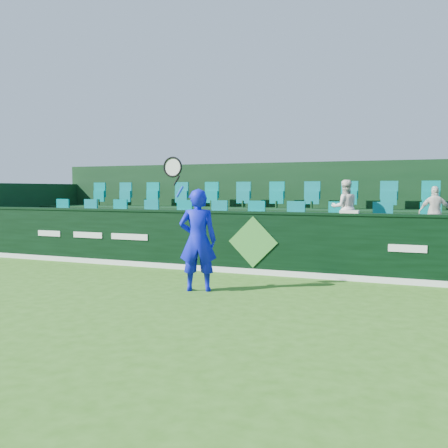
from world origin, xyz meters
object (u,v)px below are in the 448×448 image
at_px(spectator_middle, 435,212).
at_px(towel, 350,212).
at_px(tennis_player, 198,239).
at_px(spectator_left, 345,208).

distance_m(spectator_middle, towel, 1.94).
relative_size(tennis_player, towel, 6.81).
xyz_separation_m(tennis_player, spectator_left, (2.10, 3.23, 0.49)).
height_order(tennis_player, spectator_left, tennis_player).
distance_m(spectator_left, towel, 1.15).
relative_size(spectator_middle, towel, 3.00).
height_order(tennis_player, towel, tennis_player).
xyz_separation_m(spectator_middle, towel, (-1.59, -1.12, 0.03)).
bearing_deg(towel, spectator_middle, 35.17).
distance_m(tennis_player, towel, 3.20).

